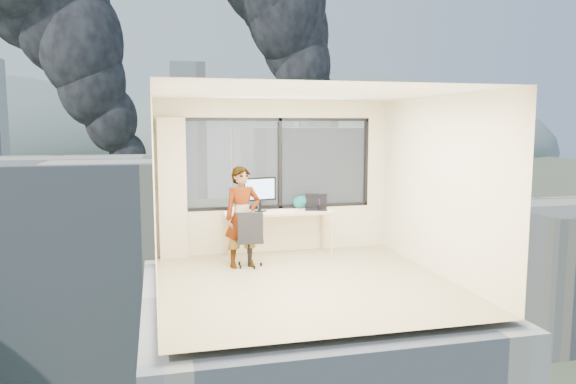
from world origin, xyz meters
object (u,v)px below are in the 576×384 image
object	(u,v)px
monitor	(260,194)
person	(242,217)
chair	(249,238)
game_console	(237,208)
handbag	(301,202)
laptop	(316,203)
desk	(279,233)

from	to	relation	value
monitor	person	bearing A→B (deg)	-131.01
chair	person	distance (m)	0.34
game_console	handbag	distance (m)	1.10
game_console	laptop	world-z (taller)	laptop
handbag	laptop	bearing A→B (deg)	-47.08
laptop	chair	bearing A→B (deg)	-137.96
desk	monitor	bearing A→B (deg)	164.54
game_console	handbag	size ratio (longest dim) A/B	0.97
laptop	person	bearing A→B (deg)	-140.41
desk	laptop	distance (m)	0.82
desk	monitor	distance (m)	0.74
desk	person	distance (m)	1.01
person	game_console	bearing A→B (deg)	77.80
chair	monitor	world-z (taller)	monitor
monitor	laptop	world-z (taller)	monitor
desk	person	xyz separation A→B (m)	(-0.71, -0.61, 0.40)
game_console	laptop	size ratio (longest dim) A/B	0.70
monitor	handbag	size ratio (longest dim) A/B	2.03
desk	handbag	bearing A→B (deg)	24.88
chair	monitor	xyz separation A→B (m)	(0.30, 0.71, 0.59)
desk	chair	world-z (taller)	chair
laptop	monitor	bearing A→B (deg)	-169.99
chair	game_console	world-z (taller)	chair
person	laptop	size ratio (longest dim) A/B	3.96
handbag	desk	bearing A→B (deg)	-155.62
person	handbag	size ratio (longest dim) A/B	5.47
person	game_console	size ratio (longest dim) A/B	5.63
desk	game_console	distance (m)	0.81
game_console	desk	bearing A→B (deg)	-27.87
monitor	chair	bearing A→B (deg)	-123.91
chair	handbag	xyz separation A→B (m)	(1.05, 0.83, 0.41)
chair	monitor	bearing A→B (deg)	70.86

